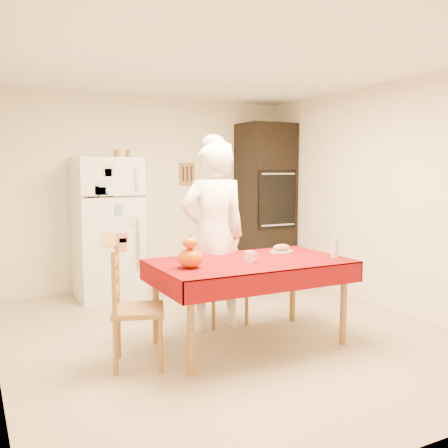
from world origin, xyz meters
TOP-DOWN VIEW (x-y plane):
  - floor at (0.00, 0.00)m, footprint 4.50×4.50m
  - room_shell at (0.00, 0.00)m, footprint 4.02×4.52m
  - refrigerator at (-0.65, 1.88)m, footprint 0.75×0.74m
  - oven_cabinet at (1.63, 1.93)m, footprint 0.70×0.62m
  - dining_table at (0.04, -0.36)m, footprint 1.70×1.00m
  - chair_far at (0.13, 0.37)m, footprint 0.44×0.42m
  - chair_left at (-1.05, -0.35)m, footprint 0.52×0.53m
  - seated_woman at (-0.05, 0.19)m, footprint 0.71×0.50m
  - coffee_mug at (-0.02, -0.46)m, footprint 0.08×0.08m
  - pumpkin_lower at (-0.56, -0.43)m, footprint 0.21×0.21m
  - pumpkin_upper at (-0.56, -0.43)m, footprint 0.12×0.12m
  - wine_glass at (0.80, -0.59)m, footprint 0.07×0.07m
  - bread_plate at (0.52, -0.14)m, footprint 0.24×0.24m
  - bread_loaf at (0.52, -0.14)m, footprint 0.18×0.10m
  - spice_jar_left at (-0.50, 1.93)m, footprint 0.05×0.05m
  - spice_jar_mid at (-0.52, 1.93)m, footprint 0.05×0.05m
  - spice_jar_right at (-0.37, 1.93)m, footprint 0.05×0.05m

SIDE VIEW (x-z plane):
  - floor at x=0.00m, z-range 0.00..0.00m
  - chair_far at x=0.13m, z-range 0.03..0.98m
  - chair_left at x=-1.05m, z-range 0.03..0.98m
  - dining_table at x=0.04m, z-range 0.31..1.07m
  - bread_plate at x=0.52m, z-range 0.76..0.78m
  - bread_loaf at x=0.52m, z-range 0.78..0.84m
  - coffee_mug at x=-0.02m, z-range 0.76..0.86m
  - pumpkin_lower at x=-0.56m, z-range 0.76..0.92m
  - wine_glass at x=0.80m, z-range 0.76..0.94m
  - refrigerator at x=-0.65m, z-range 0.00..1.70m
  - seated_woman at x=-0.05m, z-range 0.00..1.83m
  - pumpkin_upper at x=-0.56m, z-range 0.92..1.01m
  - oven_cabinet at x=1.63m, z-range 0.00..2.20m
  - room_shell at x=0.00m, z-range 0.37..2.88m
  - spice_jar_left at x=-0.50m, z-range 1.70..1.80m
  - spice_jar_mid at x=-0.52m, z-range 1.70..1.80m
  - spice_jar_right at x=-0.37m, z-range 1.70..1.80m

